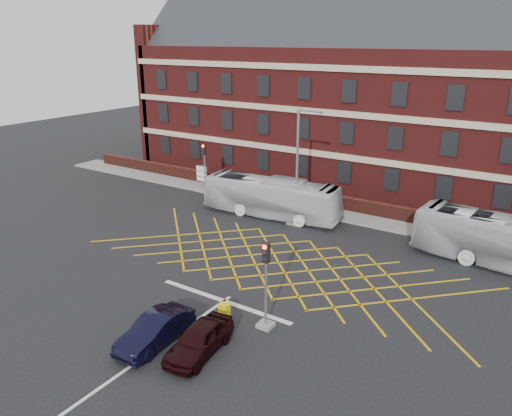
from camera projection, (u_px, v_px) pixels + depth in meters
The scene contains 15 objects.
ground at pixel (261, 275), 28.39m from camera, with size 120.00×120.00×0.00m, color black.
victorian_building at pixel (401, 98), 43.09m from camera, with size 51.00×12.17×20.40m.
boundary_wall at pixel (352, 205), 38.49m from camera, with size 56.00×0.50×1.10m, color #481B13.
far_pavement at pixel (346, 215), 37.85m from camera, with size 60.00×3.00×0.12m, color slate.
box_junction_hatching at pixel (279, 262), 29.97m from camera, with size 11.50×0.12×0.02m, color #CC990C.
stop_line at pixel (224, 301), 25.62m from camera, with size 8.00×0.30×0.02m, color silver.
centre_line at pixel (129, 367), 20.48m from camera, with size 0.15×14.00×0.02m, color silver.
bus_left at pixel (271, 197), 37.30m from camera, with size 2.49×10.63×2.96m, color silver.
car_navy at pixel (155, 330), 21.88m from camera, with size 1.42×4.06×1.34m, color black.
car_maroon at pixel (199, 339), 21.22m from camera, with size 1.56×3.89×1.32m, color black.
traffic_light_near at pixel (266, 293), 22.76m from camera, with size 0.70×0.70×4.27m.
traffic_light_far at pixel (205, 173), 42.92m from camera, with size 0.70×0.70×4.27m.
street_lamp at pixel (297, 187), 35.26m from camera, with size 2.25×1.00×8.25m.
direction_signs at pixel (202, 174), 43.85m from camera, with size 1.10×0.16×2.20m.
utility_cabinet at pixel (224, 312), 23.78m from camera, with size 0.47×0.39×0.86m, color yellow.
Camera 1 is at (13.80, -21.54, 12.89)m, focal length 35.00 mm.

